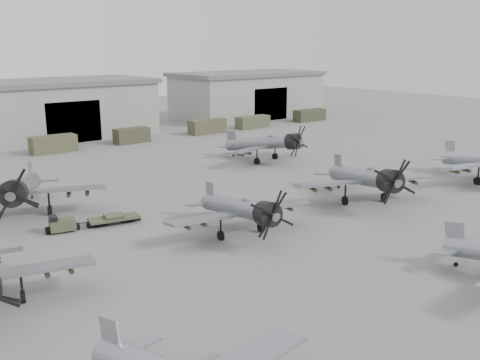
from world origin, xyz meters
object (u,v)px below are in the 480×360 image
Objects in this scene: aircraft_mid_2 at (367,178)px; aircraft_far_0 at (21,189)px; tug_trailer at (82,222)px; aircraft_mid_1 at (242,209)px; aircraft_far_1 at (267,143)px.

aircraft_far_0 reaches higher than aircraft_mid_2.
tug_trailer is (-22.60, 9.40, -1.84)m from aircraft_mid_2.
aircraft_far_0 is 1.88× the size of tug_trailer.
aircraft_mid_2 is at bearing 7.09° from aircraft_mid_1.
aircraft_mid_1 is 13.97m from aircraft_mid_2.
aircraft_far_0 is at bearing 136.00° from aircraft_mid_1.
tug_trailer is at bearing -40.86° from aircraft_far_0.
aircraft_far_1 is 1.79× the size of tug_trailer.
aircraft_mid_1 is at bearing -158.18° from aircraft_mid_2.
aircraft_mid_1 is 1.66× the size of tug_trailer.
aircraft_mid_1 is 26.29m from aircraft_far_1.
aircraft_mid_2 is 1.82× the size of tug_trailer.
aircraft_far_1 is (4.79, 18.79, -0.09)m from aircraft_mid_2.
aircraft_far_0 reaches higher than aircraft_mid_1.
aircraft_mid_1 is 12.59m from tug_trailer.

